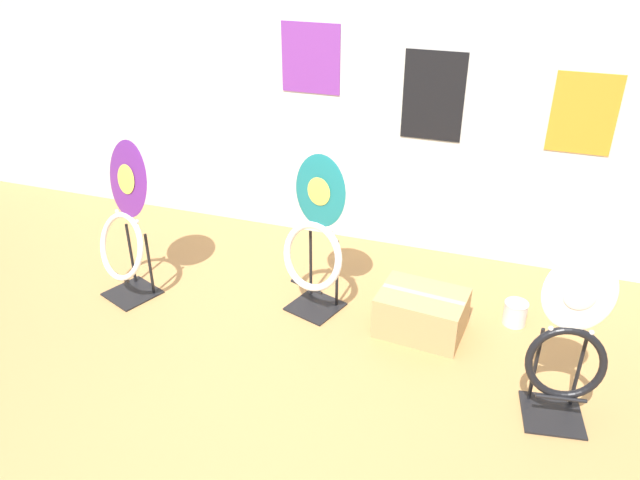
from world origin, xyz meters
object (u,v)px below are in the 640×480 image
(toilet_seat_display_teal_sax, at_px, (315,243))
(paint_can, at_px, (515,312))
(toilet_seat_display_white_plain, at_px, (569,343))
(storage_box, at_px, (421,313))
(toilet_seat_display_purple_note, at_px, (125,229))

(toilet_seat_display_teal_sax, height_order, paint_can, toilet_seat_display_teal_sax)
(toilet_seat_display_white_plain, height_order, storage_box, toilet_seat_display_white_plain)
(toilet_seat_display_purple_note, height_order, paint_can, toilet_seat_display_purple_note)
(toilet_seat_display_teal_sax, bearing_deg, toilet_seat_display_purple_note, -169.11)
(toilet_seat_display_purple_note, height_order, storage_box, toilet_seat_display_purple_note)
(toilet_seat_display_white_plain, relative_size, paint_can, 5.96)
(storage_box, bearing_deg, paint_can, 25.86)
(toilet_seat_display_white_plain, xyz_separation_m, paint_can, (-0.22, 0.71, -0.36))
(toilet_seat_display_purple_note, distance_m, storage_box, 1.80)
(paint_can, relative_size, storage_box, 0.29)
(toilet_seat_display_purple_note, xyz_separation_m, storage_box, (1.76, 0.19, -0.32))
(toilet_seat_display_teal_sax, distance_m, toilet_seat_display_white_plain, 1.45)
(toilet_seat_display_teal_sax, relative_size, storage_box, 1.89)
(paint_can, bearing_deg, toilet_seat_display_purple_note, -169.26)
(toilet_seat_display_teal_sax, distance_m, paint_can, 1.22)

